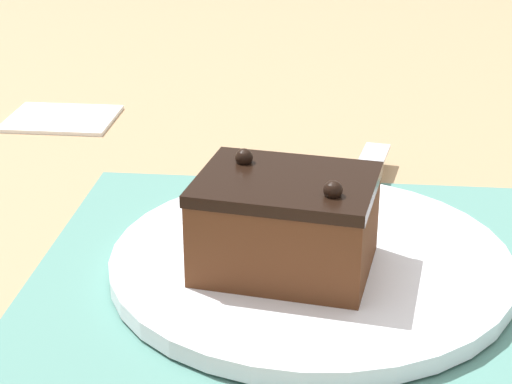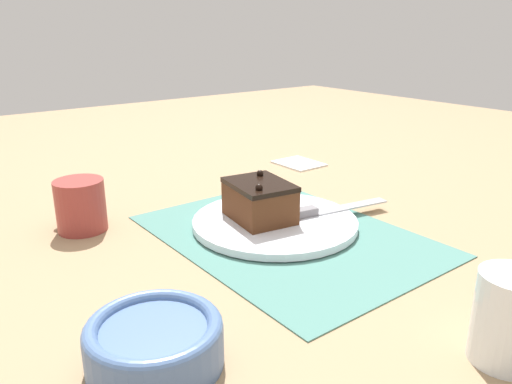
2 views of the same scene
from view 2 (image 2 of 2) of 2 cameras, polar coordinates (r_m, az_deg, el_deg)
The scene contains 9 objects.
ground_plane at distance 0.81m, azimuth 3.56°, elevation -5.03°, with size 3.00×3.00×0.00m, color #9E7F5B.
placemat_woven at distance 0.81m, azimuth 3.56°, elevation -4.90°, with size 0.46×0.34×0.00m, color slate.
cake_plate at distance 0.84m, azimuth 2.17°, elevation -3.45°, with size 0.28×0.28×0.01m.
chocolate_cake at distance 0.82m, azimuth 0.41°, elevation -0.97°, with size 0.13×0.10×0.07m.
serving_knife at distance 0.86m, azimuth 6.89°, elevation -2.17°, with size 0.06×0.22×0.01m.
drinking_glass at distance 0.57m, azimuth 26.95°, elevation -12.76°, with size 0.07×0.07×0.10m.
small_bowl at distance 0.53m, azimuth -11.53°, elevation -16.36°, with size 0.14×0.14×0.05m.
coffee_mug at distance 0.87m, azimuth -19.46°, elevation -1.40°, with size 0.09×0.08×0.09m.
folded_napkin at distance 1.22m, azimuth 4.92°, elevation 3.36°, with size 0.11×0.09×0.01m, color white.
Camera 2 is at (-0.56, 0.49, 0.32)m, focal length 35.00 mm.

